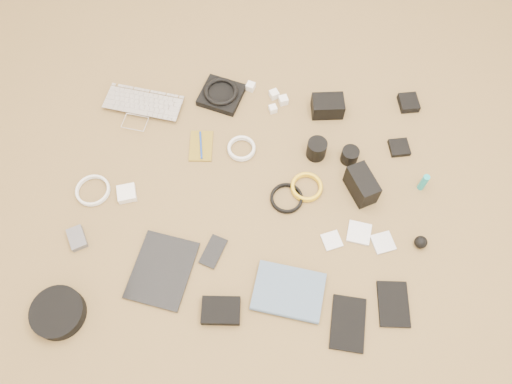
{
  "coord_description": "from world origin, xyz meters",
  "views": [
    {
      "loc": [
        0.01,
        -0.81,
        1.7
      ],
      "look_at": [
        0.02,
        0.02,
        0.02
      ],
      "focal_mm": 35.0,
      "sensor_mm": 36.0,
      "label": 1
    }
  ],
  "objects_px": {
    "dslr_camera": "(328,106)",
    "headphone_case": "(58,313)",
    "laptop": "(140,112)",
    "paperback": "(284,317)",
    "tablet": "(162,270)",
    "phone": "(213,252)"
  },
  "relations": [
    {
      "from": "headphone_case",
      "to": "paperback",
      "type": "height_order",
      "value": "headphone_case"
    },
    {
      "from": "dslr_camera",
      "to": "phone",
      "type": "height_order",
      "value": "dslr_camera"
    },
    {
      "from": "laptop",
      "to": "tablet",
      "type": "height_order",
      "value": "laptop"
    },
    {
      "from": "headphone_case",
      "to": "laptop",
      "type": "bearing_deg",
      "value": 76.35
    },
    {
      "from": "dslr_camera",
      "to": "headphone_case",
      "type": "distance_m",
      "value": 1.27
    },
    {
      "from": "laptop",
      "to": "tablet",
      "type": "distance_m",
      "value": 0.68
    },
    {
      "from": "tablet",
      "to": "phone",
      "type": "xyz_separation_m",
      "value": [
        0.18,
        0.07,
        -0.0
      ]
    },
    {
      "from": "headphone_case",
      "to": "phone",
      "type": "bearing_deg",
      "value": 22.8
    },
    {
      "from": "tablet",
      "to": "headphone_case",
      "type": "relative_size",
      "value": 1.44
    },
    {
      "from": "dslr_camera",
      "to": "paperback",
      "type": "height_order",
      "value": "dslr_camera"
    },
    {
      "from": "dslr_camera",
      "to": "tablet",
      "type": "relative_size",
      "value": 0.49
    },
    {
      "from": "dslr_camera",
      "to": "phone",
      "type": "bearing_deg",
      "value": -128.23
    },
    {
      "from": "laptop",
      "to": "paperback",
      "type": "height_order",
      "value": "laptop"
    },
    {
      "from": "laptop",
      "to": "tablet",
      "type": "xyz_separation_m",
      "value": [
        0.14,
        -0.67,
        -0.01
      ]
    },
    {
      "from": "laptop",
      "to": "dslr_camera",
      "type": "xyz_separation_m",
      "value": [
        0.77,
        0.0,
        0.02
      ]
    },
    {
      "from": "headphone_case",
      "to": "paperback",
      "type": "distance_m",
      "value": 0.75
    },
    {
      "from": "dslr_camera",
      "to": "headphone_case",
      "type": "bearing_deg",
      "value": -141.07
    },
    {
      "from": "phone",
      "to": "paperback",
      "type": "xyz_separation_m",
      "value": [
        0.24,
        -0.24,
        0.01
      ]
    },
    {
      "from": "phone",
      "to": "headphone_case",
      "type": "xyz_separation_m",
      "value": [
        -0.51,
        -0.22,
        0.02
      ]
    },
    {
      "from": "headphone_case",
      "to": "tablet",
      "type": "bearing_deg",
      "value": 23.97
    },
    {
      "from": "laptop",
      "to": "dslr_camera",
      "type": "relative_size",
      "value": 2.51
    },
    {
      "from": "headphone_case",
      "to": "paperback",
      "type": "xyz_separation_m",
      "value": [
        0.75,
        -0.02,
        -0.01
      ]
    }
  ]
}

